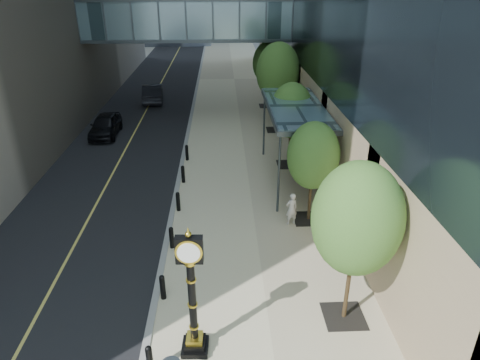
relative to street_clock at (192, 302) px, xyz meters
name	(u,v)px	position (x,y,z in m)	size (l,w,h in m)	color
road	(162,80)	(-5.57, 38.21, -1.94)	(8.00, 180.00, 0.02)	black
sidewalk	(234,79)	(2.43, 38.21, -1.92)	(8.00, 180.00, 0.06)	beige
curb	(198,79)	(-1.57, 38.21, -1.92)	(0.25, 180.00, 0.07)	gray
skywalk	(188,16)	(-1.57, 26.21, 5.76)	(17.00, 4.20, 5.80)	slate
entrance_canopy	(296,109)	(4.91, 12.21, 2.24)	(3.00, 8.00, 4.38)	#383F44
bollard_row	(175,219)	(-1.27, 7.21, -1.44)	(0.20, 16.20, 0.90)	black
street_trees	(290,100)	(5.03, 15.02, 1.95)	(3.12, 28.76, 6.42)	black
street_clock	(192,302)	(0.00, 0.00, 0.00)	(0.85, 0.85, 4.36)	black
pedestrian	(292,209)	(4.12, 7.31, -1.09)	(0.59, 0.38, 1.61)	beige
car_near	(105,125)	(-7.50, 20.22, -1.16)	(1.81, 4.50, 1.53)	black
car_far	(153,93)	(-5.35, 29.33, -1.12)	(1.71, 4.90, 1.61)	black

